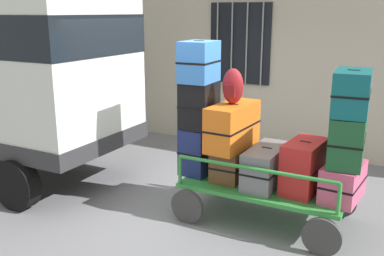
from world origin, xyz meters
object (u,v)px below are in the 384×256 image
at_px(suitcase_center_bottom, 266,166).
at_px(suitcase_right_bottom, 343,182).
at_px(backpack, 233,87).
at_px(suitcase_midleft_middle, 233,126).
at_px(suitcase_right_top, 352,92).
at_px(luggage_cart, 265,191).
at_px(suitcase_left_top, 199,62).
at_px(suitcase_right_middle, 347,139).
at_px(suitcase_left_bottom, 200,150).
at_px(suitcase_left_middle, 199,105).
at_px(suitcase_midleft_bottom, 232,163).
at_px(suitcase_midright_bottom, 304,166).

distance_m(suitcase_center_bottom, suitcase_right_bottom, 0.93).
distance_m(suitcase_center_bottom, backpack, 1.08).
bearing_deg(suitcase_midleft_middle, suitcase_right_top, 1.35).
distance_m(luggage_cart, suitcase_left_top, 1.84).
bearing_deg(luggage_cart, suitcase_right_middle, 1.97).
bearing_deg(luggage_cart, suitcase_left_top, -177.66).
xyz_separation_m(luggage_cart, suitcase_right_bottom, (0.93, -0.01, 0.31)).
bearing_deg(suitcase_left_bottom, suitcase_right_top, 1.31).
height_order(suitcase_left_middle, suitcase_left_top, suitcase_left_top).
distance_m(suitcase_midleft_bottom, suitcase_midleft_middle, 0.49).
bearing_deg(suitcase_left_middle, luggage_cart, 1.59).
distance_m(suitcase_left_bottom, suitcase_midleft_middle, 0.60).
bearing_deg(suitcase_midleft_bottom, suitcase_left_middle, -176.00).
relative_size(luggage_cart, suitcase_right_middle, 2.77).
height_order(suitcase_left_top, backpack, suitcase_left_top).
xyz_separation_m(suitcase_left_bottom, suitcase_left_middle, (0.00, -0.01, 0.62)).
relative_size(suitcase_left_bottom, suitcase_midleft_bottom, 0.94).
xyz_separation_m(luggage_cart, suitcase_midright_bottom, (0.46, 0.02, 0.41)).
distance_m(luggage_cart, suitcase_right_bottom, 0.98).
height_order(luggage_cart, suitcase_right_middle, suitcase_right_middle).
height_order(suitcase_left_middle, backpack, backpack).
height_order(suitcase_left_middle, suitcase_midright_bottom, suitcase_left_middle).
height_order(suitcase_left_top, suitcase_right_bottom, suitcase_left_top).
bearing_deg(backpack, suitcase_midleft_bottom, 85.32).
relative_size(suitcase_midright_bottom, backpack, 1.66).
relative_size(suitcase_midleft_bottom, suitcase_right_bottom, 0.93).
distance_m(suitcase_left_top, suitcase_right_top, 1.87).
distance_m(suitcase_midright_bottom, backpack, 1.29).
xyz_separation_m(suitcase_left_bottom, suitcase_left_top, (0.00, -0.03, 1.18)).
distance_m(suitcase_midleft_bottom, suitcase_right_middle, 1.48).
distance_m(luggage_cart, suitcase_right_top, 1.63).
bearing_deg(suitcase_left_bottom, suitcase_right_middle, 1.34).
distance_m(suitcase_midleft_middle, suitcase_right_middle, 1.39).
bearing_deg(suitcase_right_top, suitcase_center_bottom, -177.97).
relative_size(luggage_cart, backpack, 4.77).
xyz_separation_m(suitcase_midleft_bottom, suitcase_midleft_middle, (0.00, -0.01, 0.49)).
bearing_deg(suitcase_midright_bottom, suitcase_left_top, -177.80).
bearing_deg(suitcase_center_bottom, suitcase_right_top, 2.03).
relative_size(suitcase_center_bottom, suitcase_midright_bottom, 1.19).
distance_m(luggage_cart, suitcase_left_bottom, 1.01).
relative_size(suitcase_left_bottom, suitcase_midright_bottom, 0.86).
bearing_deg(suitcase_right_top, suitcase_right_middle, 90.00).
bearing_deg(suitcase_right_bottom, suitcase_right_middle, 90.00).
height_order(suitcase_left_top, suitcase_right_top, suitcase_left_top).
relative_size(suitcase_left_top, suitcase_right_middle, 0.72).
distance_m(suitcase_left_top, suitcase_midright_bottom, 1.82).
height_order(suitcase_midleft_bottom, suitcase_midleft_middle, suitcase_midleft_middle).
distance_m(luggage_cart, suitcase_right_middle, 1.23).
bearing_deg(backpack, luggage_cart, 2.68).
bearing_deg(luggage_cart, suitcase_left_bottom, -179.28).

